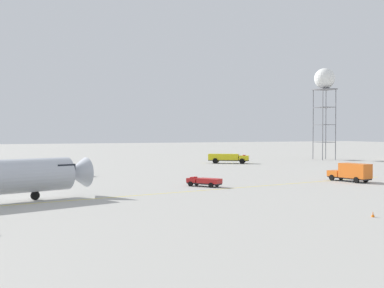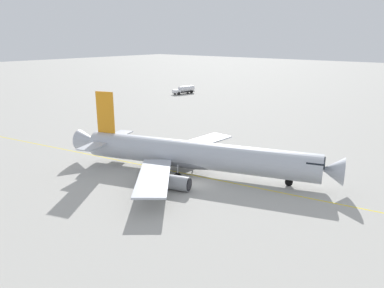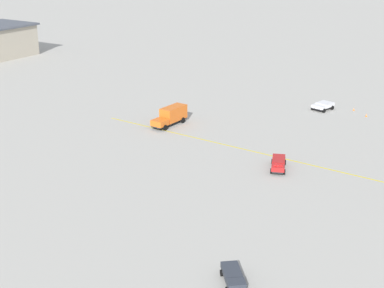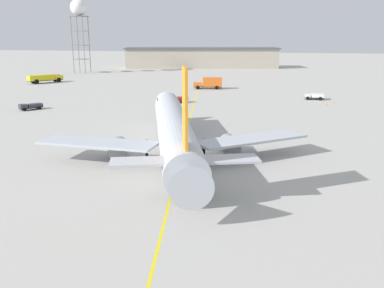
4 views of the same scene
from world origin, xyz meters
TOP-DOWN VIEW (x-y plane):
  - ground_plane at (0.00, 0.00)m, footprint 600.00×600.00m
  - airliner_main at (3.09, 2.82)m, footprint 31.02×41.74m
  - fuel_tanker_truck at (66.01, 58.73)m, footprint 9.23×4.15m
  - taxiway_centreline at (2.50, 1.50)m, footprint 27.42×147.89m

SIDE VIEW (x-z plane):
  - ground_plane at x=0.00m, z-range 0.00..0.00m
  - taxiway_centreline at x=2.50m, z-range 0.00..0.01m
  - fuel_tanker_truck at x=66.01m, z-range 0.14..3.01m
  - airliner_main at x=3.09m, z-range -3.11..8.86m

